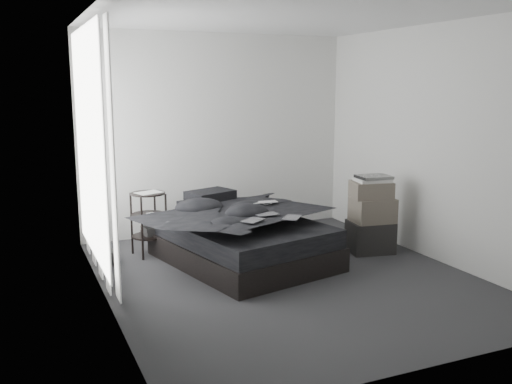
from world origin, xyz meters
name	(u,v)px	position (x,y,z in m)	size (l,w,h in m)	color
floor	(287,277)	(0.00, 0.00, 0.00)	(3.60, 4.20, 0.01)	#323134
ceiling	(290,14)	(0.00, 0.00, 2.60)	(3.60, 4.20, 0.01)	white
wall_back	(217,134)	(0.00, 2.10, 1.30)	(3.60, 0.01, 2.60)	silver
wall_front	(433,185)	(0.00, -2.10, 1.30)	(3.60, 0.01, 2.60)	silver
wall_left	(101,161)	(-1.80, 0.00, 1.30)	(0.01, 4.20, 2.60)	silver
wall_right	(434,144)	(1.80, 0.00, 1.30)	(0.01, 4.20, 2.60)	silver
window_left	(89,145)	(-1.78, 0.90, 1.35)	(0.02, 2.00, 2.30)	white
curtain_left	(95,151)	(-1.73, 0.90, 1.28)	(0.06, 2.12, 2.48)	white
bed	(243,251)	(-0.22, 0.64, 0.13)	(1.42, 1.87, 0.25)	black
mattress	(243,231)	(-0.22, 0.64, 0.35)	(1.36, 1.82, 0.20)	black
duvet	(246,213)	(-0.21, 0.60, 0.56)	(1.38, 1.60, 0.22)	black
pillow_lower	(205,206)	(-0.43, 1.34, 0.52)	(0.56, 0.38, 0.13)	black
pillow_upper	(210,196)	(-0.36, 1.34, 0.64)	(0.53, 0.36, 0.12)	black
laptop	(266,198)	(0.10, 0.76, 0.68)	(0.30, 0.19, 0.02)	silver
comic_a	(253,214)	(-0.33, 0.10, 0.68)	(0.24, 0.15, 0.01)	black
comic_b	(267,207)	(-0.10, 0.30, 0.68)	(0.24, 0.15, 0.01)	black
comic_c	(292,210)	(0.08, 0.06, 0.69)	(0.24, 0.15, 0.01)	black
side_stand	(149,224)	(-1.11, 1.34, 0.36)	(0.39, 0.39, 0.72)	black
papers	(149,193)	(-1.10, 1.34, 0.73)	(0.28, 0.21, 0.01)	white
floor_books	(111,257)	(-1.58, 1.19, 0.07)	(0.15, 0.21, 0.15)	black
box_lower	(370,237)	(1.30, 0.42, 0.18)	(0.50, 0.39, 0.37)	black
box_mid	(373,210)	(1.31, 0.41, 0.51)	(0.46, 0.37, 0.28)	#63594E
box_upper	(371,190)	(1.29, 0.42, 0.74)	(0.44, 0.36, 0.19)	#63594E
art_book_white	(372,180)	(1.30, 0.42, 0.86)	(0.38, 0.30, 0.04)	silver
art_book_snake	(374,177)	(1.31, 0.41, 0.90)	(0.37, 0.29, 0.03)	silver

